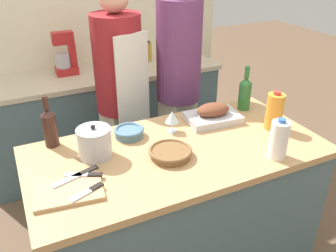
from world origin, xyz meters
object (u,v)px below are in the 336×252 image
Objects in this scene: wine_glass_left at (172,117)px; condiment_bottle_short at (136,57)px; mixing_bowl at (129,132)px; condiment_bottle_tall at (149,52)px; wicker_basket at (170,152)px; roasting_pan at (213,115)px; wine_bottle_green at (245,93)px; knife_bread at (85,175)px; juice_jug at (274,111)px; cutting_board at (69,192)px; milk_jug at (279,140)px; condiment_bottle_extra at (103,60)px; knife_chef at (77,176)px; knife_paring at (88,191)px; person_cook_guest at (178,80)px; person_cook_aproned at (120,93)px; wine_bottle_dark at (50,127)px; stock_pot at (95,143)px; stand_mixer at (65,57)px.

condiment_bottle_short is at bearing 78.03° from wine_glass_left.
mixing_bowl is 0.90× the size of condiment_bottle_tall.
wine_glass_left is at bearing 62.05° from wicker_basket.
wine_bottle_green is at bearing 12.82° from roasting_pan.
roasting_pan reaches higher than knife_bread.
cutting_board is at bearing -175.50° from juice_jug.
juice_jug reaches higher than condiment_bottle_tall.
milk_jug reaches higher than roasting_pan.
condiment_bottle_extra is (0.24, 1.31, 0.01)m from mixing_bowl.
knife_chef is at bearing 165.63° from milk_jug.
knife_paring and knife_bread have the same top height.
wicker_basket is 0.96× the size of knife_chef.
person_cook_guest is at bearing 41.27° from knife_bread.
cutting_board is 1.47× the size of milk_jug.
mixing_bowl is 1.08× the size of condiment_bottle_extra.
mixing_bowl is at bearing 41.11° from cutting_board.
cutting_board is 2.50× the size of wine_glass_left.
mixing_bowl is at bearing -112.93° from condiment_bottle_short.
milk_jug is 0.13× the size of person_cook_aproned.
wine_glass_left is 0.08× the size of person_cook_aproned.
roasting_pan reaches higher than mixing_bowl.
wicker_basket is 0.31m from mixing_bowl.
wine_glass_left is at bearing -98.70° from person_cook_aproned.
wine_bottle_green is 1.18m from knife_bread.
knife_bread is 0.10× the size of person_cook_aproned.
wine_bottle_green is 1.32m from condiment_bottle_tall.
knife_chef is 1.93m from condiment_bottle_tall.
wine_bottle_dark is 0.38m from knife_chef.
wine_glass_left is at bearing -142.52° from person_cook_guest.
wine_bottle_dark is at bearing 131.10° from stock_pot.
condiment_bottle_extra is (-0.37, 1.84, -0.06)m from milk_jug.
stand_mixer reaches higher than cutting_board.
juice_jug is at bearing -70.35° from condiment_bottle_extra.
condiment_bottle_short is (0.93, 1.58, 0.05)m from cutting_board.
juice_jug is 1.22× the size of condiment_bottle_short.
wicker_basket is 1.30× the size of knife_bread.
juice_jug is at bearing 4.50° from cutting_board.
wine_bottle_dark reaches higher than roasting_pan.
roasting_pan is at bearing -76.16° from person_cook_aproned.
juice_jug is 0.60m from wine_glass_left.
knife_paring is (0.01, -0.14, 0.00)m from knife_chef.
person_cook_aproned is (0.15, 0.59, -0.01)m from mixing_bowl.
wine_bottle_dark is 1.53× the size of condiment_bottle_tall.
wine_bottle_green is at bearing 20.90° from knife_paring.
wine_bottle_dark is at bearing -155.75° from person_cook_aproned.
cutting_board is at bearing -120.51° from condiment_bottle_short.
stock_pot is at bearing -48.90° from wine_bottle_dark.
mixing_bowl is at bearing 161.54° from juice_jug.
cutting_board is 1.23m from juice_jug.
wicker_basket reaches higher than cutting_board.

